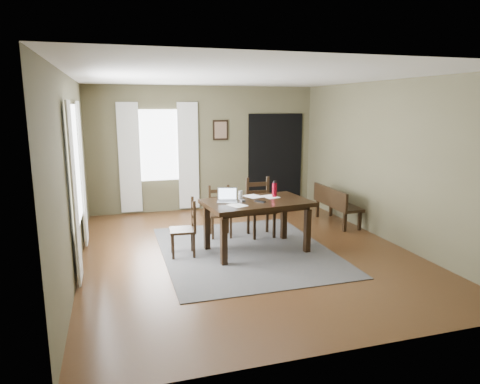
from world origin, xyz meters
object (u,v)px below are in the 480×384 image
object	(u,v)px
dining_table	(257,207)
chair_back_left	(220,212)
bench	(335,202)
chair_back_right	(260,208)
laptop	(227,198)
water_bottle	(274,189)
chair_end	(186,228)

from	to	relation	value
dining_table	chair_back_left	distance (m)	1.05
bench	chair_back_right	bearing A→B (deg)	101.06
dining_table	bench	xyz separation A→B (m)	(1.99, 1.09, -0.29)
bench	laptop	distance (m)	2.69
dining_table	water_bottle	distance (m)	0.48
chair_end	water_bottle	bearing A→B (deg)	98.76
chair_back_right	bench	bearing A→B (deg)	11.48
dining_table	chair_end	xyz separation A→B (m)	(-1.11, 0.11, -0.28)
chair_back_left	bench	xyz separation A→B (m)	(2.35, 0.16, -0.01)
dining_table	chair_back_right	world-z (taller)	chair_back_right
dining_table	chair_end	world-z (taller)	chair_end
chair_back_left	water_bottle	distance (m)	1.15
bench	water_bottle	bearing A→B (deg)	118.82
chair_end	water_bottle	xyz separation A→B (m)	(1.48, 0.09, 0.51)
chair_back_right	laptop	world-z (taller)	laptop
water_bottle	bench	bearing A→B (deg)	28.82
chair_back_right	water_bottle	xyz separation A→B (m)	(0.04, -0.57, 0.44)
dining_table	laptop	world-z (taller)	laptop
chair_back_right	laptop	distance (m)	1.11
chair_end	chair_back_right	world-z (taller)	chair_back_right
chair_back_left	chair_back_right	xyz separation A→B (m)	(0.69, -0.17, 0.06)
chair_back_left	water_bottle	bearing A→B (deg)	-39.23
chair_end	water_bottle	world-z (taller)	water_bottle
chair_back_left	laptop	world-z (taller)	laptop
chair_back_left	water_bottle	world-z (taller)	water_bottle
chair_end	laptop	world-z (taller)	laptop
dining_table	water_bottle	world-z (taller)	water_bottle
chair_back_right	water_bottle	bearing A→B (deg)	-85.05
chair_back_right	bench	distance (m)	1.70
laptop	water_bottle	size ratio (longest dim) A/B	1.39
chair_back_left	water_bottle	size ratio (longest dim) A/B	3.34
dining_table	laptop	xyz separation A→B (m)	(-0.46, 0.08, 0.16)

